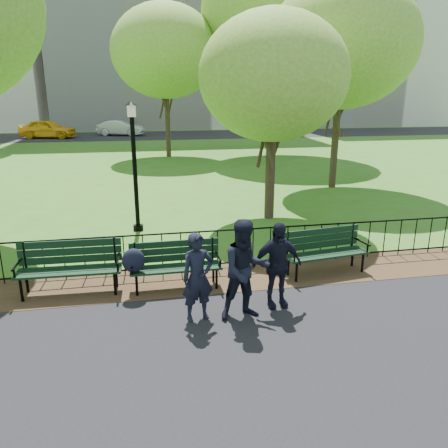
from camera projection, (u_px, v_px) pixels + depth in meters
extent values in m
plane|color=#3F6219|center=(226.00, 312.00, 7.75)|extent=(120.00, 120.00, 0.00)
cube|color=#362116|center=(212.00, 278.00, 9.16)|extent=(60.00, 1.60, 0.01)
cube|color=black|center=(153.00, 135.00, 40.67)|extent=(70.00, 9.00, 0.01)
cylinder|color=black|center=(208.00, 231.00, 9.38)|extent=(24.00, 0.04, 0.04)
cylinder|color=black|center=(209.00, 264.00, 9.60)|extent=(24.00, 0.04, 0.04)
cylinder|color=black|center=(208.00, 250.00, 9.51)|extent=(0.02, 0.02, 0.90)
cube|color=silver|center=(356.00, 25.00, 54.22)|extent=(20.00, 15.00, 24.00)
cube|color=black|center=(176.00, 268.00, 8.54)|extent=(1.79, 0.49, 0.04)
cube|color=black|center=(174.00, 247.00, 8.68)|extent=(1.78, 0.05, 0.45)
cylinder|color=black|center=(137.00, 286.00, 8.28)|extent=(0.05, 0.05, 0.45)
cylinder|color=black|center=(217.00, 279.00, 8.58)|extent=(0.05, 0.05, 0.45)
cylinder|color=black|center=(136.00, 278.00, 8.62)|extent=(0.05, 0.05, 0.45)
cylinder|color=black|center=(213.00, 272.00, 8.92)|extent=(0.05, 0.05, 0.45)
cylinder|color=black|center=(132.00, 263.00, 8.32)|extent=(0.05, 0.55, 0.04)
cylinder|color=black|center=(218.00, 256.00, 8.65)|extent=(0.05, 0.55, 0.04)
ellipsoid|color=black|center=(134.00, 261.00, 8.21)|extent=(0.44, 0.31, 0.48)
cube|color=black|center=(69.00, 271.00, 8.29)|extent=(1.96, 0.57, 0.04)
cube|color=black|center=(70.00, 248.00, 8.44)|extent=(1.94, 0.10, 0.49)
cylinder|color=black|center=(21.00, 290.00, 8.04)|extent=(0.05, 0.05, 0.49)
cylinder|color=black|center=(115.00, 284.00, 8.30)|extent=(0.05, 0.05, 0.49)
cylinder|color=black|center=(27.00, 282.00, 8.41)|extent=(0.05, 0.05, 0.49)
cylinder|color=black|center=(116.00, 276.00, 8.67)|extent=(0.05, 0.05, 0.49)
cylinder|color=black|center=(17.00, 264.00, 8.09)|extent=(0.06, 0.61, 0.04)
cylinder|color=black|center=(118.00, 259.00, 8.37)|extent=(0.06, 0.61, 0.04)
cube|color=black|center=(326.00, 254.00, 9.24)|extent=(1.89, 0.74, 0.04)
cube|color=black|center=(321.00, 235.00, 9.38)|extent=(1.82, 0.29, 0.46)
cylinder|color=black|center=(296.00, 272.00, 8.89)|extent=(0.05, 0.05, 0.46)
cylinder|color=black|center=(363.00, 263.00, 9.38)|extent=(0.05, 0.05, 0.46)
cylinder|color=black|center=(288.00, 266.00, 9.22)|extent=(0.05, 0.05, 0.46)
cylinder|color=black|center=(353.00, 257.00, 9.72)|extent=(0.05, 0.05, 0.46)
cylinder|color=black|center=(290.00, 251.00, 8.92)|extent=(0.12, 0.57, 0.04)
cylinder|color=black|center=(362.00, 242.00, 9.45)|extent=(0.12, 0.57, 0.04)
cylinder|color=black|center=(138.00, 228.00, 12.37)|extent=(0.28, 0.28, 0.16)
cylinder|color=black|center=(135.00, 175.00, 11.93)|extent=(0.12, 0.12, 3.19)
cube|color=beige|center=(131.00, 111.00, 11.45)|extent=(0.22, 0.22, 0.30)
cone|color=black|center=(131.00, 103.00, 11.39)|extent=(0.32, 0.32, 0.12)
cylinder|color=#2D2116|center=(270.00, 177.00, 13.29)|extent=(0.29, 0.29, 2.57)
ellipsoid|color=olive|center=(273.00, 77.00, 12.46)|extent=(4.32, 4.32, 3.67)
cylinder|color=#2D2116|center=(335.00, 146.00, 17.67)|extent=(0.28, 0.28, 3.40)
ellipsoid|color=olive|center=(342.00, 44.00, 16.57)|extent=(5.73, 5.73, 4.87)
cylinder|color=#2D2116|center=(168.00, 126.00, 26.54)|extent=(0.29, 0.29, 3.73)
ellipsoid|color=olive|center=(165.00, 51.00, 25.33)|extent=(6.28, 6.28, 5.34)
cylinder|color=#2D2116|center=(272.00, 113.00, 26.93)|extent=(0.35, 0.35, 5.16)
ellipsoid|color=olive|center=(275.00, 9.00, 25.26)|extent=(8.70, 8.70, 7.39)
imported|color=black|center=(198.00, 277.00, 7.28)|extent=(0.62, 0.48, 1.53)
imported|color=black|center=(246.00, 270.00, 7.31)|extent=(0.89, 0.52, 1.75)
imported|color=black|center=(277.00, 265.00, 7.75)|extent=(0.95, 0.45, 1.58)
imported|color=yellow|center=(48.00, 129.00, 37.85)|extent=(5.03, 2.96, 1.61)
imported|color=#B7BAC0|center=(121.00, 128.00, 40.24)|extent=(4.48, 2.74, 1.39)
imported|color=black|center=(281.00, 125.00, 43.14)|extent=(5.28, 3.15, 1.43)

